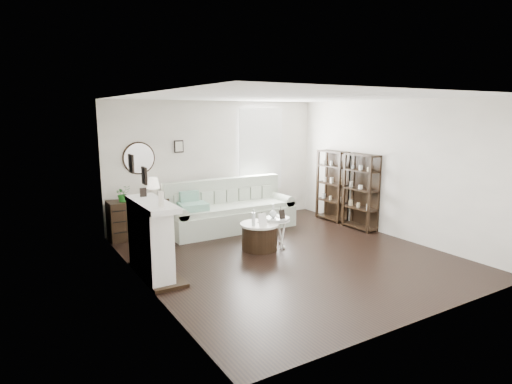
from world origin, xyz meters
TOP-DOWN VIEW (x-y plane):
  - room at (0.73, 2.70)m, footprint 5.50×5.50m
  - fireplace at (-2.32, 0.30)m, footprint 0.50×1.40m
  - shelf_unit_far at (2.33, 1.55)m, footprint 0.30×0.80m
  - shelf_unit_near at (2.33, 0.65)m, footprint 0.30×0.80m
  - sofa at (-0.05, 2.08)m, footprint 2.71×0.94m
  - quilt at (-0.93, 1.95)m, footprint 0.60×0.51m
  - suitcase at (1.20, 2.24)m, footprint 0.60×0.26m
  - dresser at (-1.89, 2.47)m, footprint 1.14×0.49m
  - table_lamp at (-1.56, 2.47)m, footprint 0.31×0.31m
  - potted_plant at (-2.18, 2.42)m, footprint 0.33×0.31m
  - drum_table at (-0.24, 0.55)m, footprint 0.70×0.70m
  - pedestal_table at (0.12, 0.52)m, footprint 0.46×0.46m
  - eiffel_drum at (-0.17, 0.59)m, footprint 0.10×0.10m
  - bottle_drum at (-0.42, 0.47)m, footprint 0.07×0.07m
  - card_frame_drum at (-0.29, 0.37)m, footprint 0.17×0.08m
  - eiffel_ped at (0.21, 0.55)m, footprint 0.11×0.11m
  - flask_ped at (0.04, 0.54)m, footprint 0.14×0.14m
  - card_frame_ped at (0.14, 0.40)m, footprint 0.13×0.06m

SIDE VIEW (x-z plane):
  - suitcase at x=1.20m, z-range 0.00..0.39m
  - drum_table at x=-0.24m, z-range 0.00..0.49m
  - sofa at x=-0.05m, z-range -0.18..0.87m
  - dresser at x=-1.89m, z-range 0.00..0.76m
  - pedestal_table at x=0.12m, z-range 0.23..0.78m
  - fireplace at x=-2.32m, z-range -0.38..1.46m
  - eiffel_drum at x=-0.17m, z-range 0.49..0.66m
  - card_frame_drum at x=-0.29m, z-range 0.49..0.71m
  - quilt at x=-0.93m, z-range 0.54..0.68m
  - bottle_drum at x=-0.42m, z-range 0.49..0.78m
  - card_frame_ped at x=0.14m, z-range 0.56..0.72m
  - eiffel_ped at x=0.21m, z-range 0.55..0.72m
  - flask_ped at x=0.04m, z-range 0.55..0.81m
  - shelf_unit_far at x=2.33m, z-range 0.00..1.60m
  - shelf_unit_near at x=2.33m, z-range 0.00..1.60m
  - potted_plant at x=-2.18m, z-range 0.76..1.07m
  - table_lamp at x=-1.56m, z-range 0.76..1.18m
  - room at x=0.73m, z-range -1.15..4.35m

